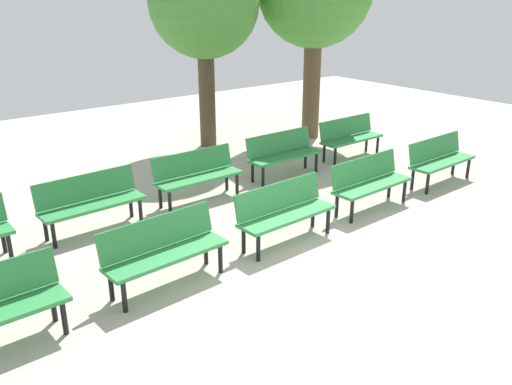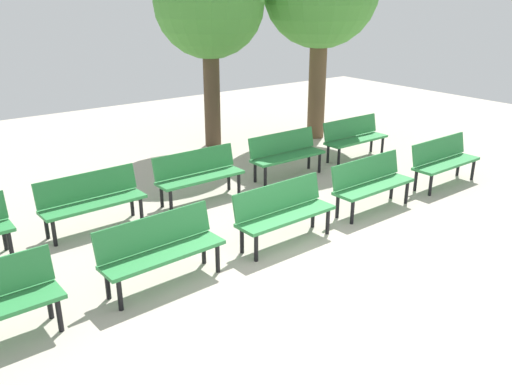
% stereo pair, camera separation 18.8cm
% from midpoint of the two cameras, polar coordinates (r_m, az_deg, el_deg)
% --- Properties ---
extents(ground_plane, '(24.93, 24.93, 0.00)m').
position_cam_midpoint_polar(ground_plane, '(7.07, 10.81, -9.30)').
color(ground_plane, '#B2A899').
extents(bench_r0_c1, '(1.62, 0.56, 0.87)m').
position_cam_midpoint_polar(bench_r0_c1, '(6.79, -10.62, -5.82)').
color(bench_r0_c1, '#2D8442').
rests_on(bench_r0_c1, ground_plane).
extents(bench_r0_c2, '(1.61, 0.53, 0.87)m').
position_cam_midpoint_polar(bench_r0_c2, '(7.80, 2.34, -1.83)').
color(bench_r0_c2, '#2D8442').
rests_on(bench_r0_c2, ground_plane).
extents(bench_r0_c3, '(1.61, 0.53, 0.87)m').
position_cam_midpoint_polar(bench_r0_c3, '(9.18, 11.43, 1.30)').
color(bench_r0_c3, '#2D8442').
rests_on(bench_r0_c3, ground_plane).
extents(bench_r0_c4, '(1.61, 0.52, 0.87)m').
position_cam_midpoint_polar(bench_r0_c4, '(10.78, 18.51, 3.55)').
color(bench_r0_c4, '#2D8442').
rests_on(bench_r0_c4, ground_plane).
extents(bench_r1_c1, '(1.62, 0.54, 0.87)m').
position_cam_midpoint_polar(bench_r1_c1, '(8.57, -17.83, -0.73)').
color(bench_r1_c1, '#2D8442').
rests_on(bench_r1_c1, ground_plane).
extents(bench_r1_c2, '(1.60, 0.50, 0.87)m').
position_cam_midpoint_polar(bench_r1_c2, '(9.42, -6.90, 2.08)').
color(bench_r1_c2, '#2D8442').
rests_on(bench_r1_c2, ground_plane).
extents(bench_r1_c3, '(1.60, 0.48, 0.87)m').
position_cam_midpoint_polar(bench_r1_c3, '(10.61, 2.38, 4.36)').
color(bench_r1_c3, '#2D8442').
rests_on(bench_r1_c3, ground_plane).
extents(bench_r1_c4, '(1.61, 0.50, 0.87)m').
position_cam_midpoint_polar(bench_r1_c4, '(12.00, 9.51, 6.04)').
color(bench_r1_c4, '#2D8442').
rests_on(bench_r1_c4, ground_plane).
extents(tree_0, '(2.46, 2.46, 4.49)m').
position_cam_midpoint_polar(tree_0, '(12.48, -6.02, 19.35)').
color(tree_0, '#4C3A28').
rests_on(tree_0, ground_plane).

